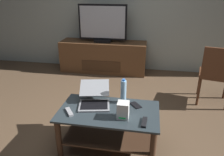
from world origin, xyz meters
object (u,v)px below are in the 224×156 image
television (103,24)px  water_bottle_near (123,92)px  coffee_table (109,122)px  media_cabinet (103,57)px  cell_phone (136,105)px  tv_remote (69,112)px  router_box (123,110)px  dining_chair (216,73)px  laptop (94,98)px  soundbar_remote (144,122)px

television → water_bottle_near: 2.17m
coffee_table → water_bottle_near: 0.36m
media_cabinet → cell_phone: bearing=-68.8°
tv_remote → water_bottle_near: bearing=-4.8°
water_bottle_near → cell_phone: (0.14, -0.04, -0.13)m
media_cabinet → coffee_table: bearing=-76.3°
water_bottle_near → tv_remote: 0.61m
router_box → water_bottle_near: (-0.04, 0.30, 0.05)m
media_cabinet → dining_chair: bearing=-29.8°
dining_chair → water_bottle_near: size_ratio=3.17×
dining_chair → tv_remote: dining_chair is taller
laptop → tv_remote: size_ratio=2.99×
laptop → media_cabinet: bearing=99.8°
water_bottle_near → soundbar_remote: bearing=-55.4°
television → router_box: bearing=-73.1°
laptop → tv_remote: bearing=-130.7°
television → laptop: television is taller
router_box → soundbar_remote: size_ratio=1.03×
tv_remote → television: bearing=58.3°
television → coffee_table: bearing=-76.2°
water_bottle_near → cell_phone: size_ratio=1.99×
dining_chair → cell_phone: bearing=-135.7°
tv_remote → coffee_table: bearing=-19.4°
media_cabinet → water_bottle_near: (0.67, -2.05, 0.27)m
water_bottle_near → tv_remote: size_ratio=1.74×
soundbar_remote → dining_chair: bearing=58.3°
router_box → water_bottle_near: size_ratio=0.59×
coffee_table → media_cabinet: media_cabinet is taller
coffee_table → soundbar_remote: bearing=-23.7°
television → dining_chair: bearing=-29.3°
coffee_table → media_cabinet: (-0.55, 2.24, 0.01)m
television → tv_remote: 2.39m
water_bottle_near → tv_remote: bearing=-149.1°
cell_phone → tv_remote: (-0.65, -0.26, 0.01)m
water_bottle_near → cell_phone: 0.20m
media_cabinet → router_box: (0.71, -2.34, 0.22)m
television → water_bottle_near: television is taller
television → laptop: size_ratio=1.94×
water_bottle_near → router_box: bearing=-83.1°
router_box → television: bearing=106.9°
laptop → water_bottle_near: (0.31, 0.07, 0.07)m
water_bottle_near → television: bearing=108.3°
media_cabinet → dining_chair: 2.16m
coffee_table → television: (-0.55, 2.22, 0.66)m
coffee_table → water_bottle_near: bearing=57.1°
dining_chair → water_bottle_near: (-1.19, -0.98, 0.08)m
coffee_table → tv_remote: size_ratio=6.40×
dining_chair → cell_phone: (-1.05, -1.03, -0.05)m
router_box → laptop: bearing=146.5°
media_cabinet → water_bottle_near: 2.17m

